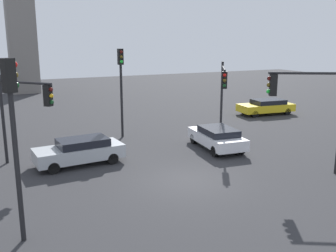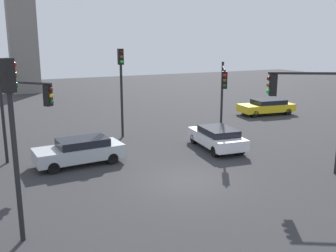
{
  "view_description": "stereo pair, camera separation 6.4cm",
  "coord_description": "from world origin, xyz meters",
  "views": [
    {
      "loc": [
        -7.92,
        -14.3,
        6.31
      ],
      "look_at": [
        1.38,
        4.89,
        1.43
      ],
      "focal_mm": 40.71,
      "sensor_mm": 36.0,
      "label": 1
    },
    {
      "loc": [
        -7.86,
        -14.32,
        6.31
      ],
      "look_at": [
        1.38,
        4.89,
        1.43
      ],
      "focal_mm": 40.71,
      "sensor_mm": 36.0,
      "label": 2
    }
  ],
  "objects": [
    {
      "name": "traffic_light_1",
      "position": [
        5.62,
        5.69,
        3.46
      ],
      "size": [
        2.24,
        3.46,
        4.85
      ],
      "rotation": [
        0.0,
        0.0,
        -2.13
      ],
      "color": "black",
      "rests_on": "ground_plane"
    },
    {
      "name": "traffic_light_3",
      "position": [
        5.48,
        -1.4,
        3.59
      ],
      "size": [
        3.15,
        1.88,
        4.98
      ],
      "rotation": [
        0.0,
        0.0,
        2.63
      ],
      "color": "black",
      "rests_on": "ground_plane"
    },
    {
      "name": "car_4",
      "position": [
        4.08,
        3.88,
        0.7
      ],
      "size": [
        2.31,
        4.42,
        1.29
      ],
      "rotation": [
        0.0,
        0.0,
        1.47
      ],
      "color": "silver",
      "rests_on": "ground_plane"
    },
    {
      "name": "car_2",
      "position": [
        -3.82,
        4.54,
        0.72
      ],
      "size": [
        4.55,
        2.1,
        1.35
      ],
      "rotation": [
        0.0,
        0.0,
        3.21
      ],
      "color": "#ADB2B7",
      "rests_on": "ground_plane"
    },
    {
      "name": "traffic_light_2",
      "position": [
        -6.18,
        5.21,
        3.23
      ],
      "size": [
        2.27,
        2.58,
        4.58
      ],
      "rotation": [
        0.0,
        0.0,
        -0.86
      ],
      "color": "black",
      "rests_on": "ground_plane"
    },
    {
      "name": "traffic_light_4",
      "position": [
        -0.01,
        8.92,
        3.95
      ],
      "size": [
        0.32,
        0.46,
        5.72
      ],
      "rotation": [
        0.0,
        0.0,
        -1.58
      ],
      "color": "black",
      "rests_on": "ground_plane"
    },
    {
      "name": "car_3",
      "position": [
        13.64,
        10.91,
        0.69
      ],
      "size": [
        4.89,
        2.47,
        1.28
      ],
      "rotation": [
        0.0,
        0.0,
        3.03
      ],
      "color": "yellow",
      "rests_on": "ground_plane"
    },
    {
      "name": "ground_plane",
      "position": [
        0.0,
        0.0,
        0.0
      ],
      "size": [
        98.79,
        98.79,
        0.0
      ],
      "primitive_type": "plane",
      "color": "#2D2D30"
    },
    {
      "name": "traffic_light_0",
      "position": [
        -7.23,
        -2.29,
        3.99
      ],
      "size": [
        0.49,
        0.43,
        5.77
      ],
      "rotation": [
        0.0,
        0.0,
        0.45
      ],
      "color": "black",
      "rests_on": "ground_plane"
    }
  ]
}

